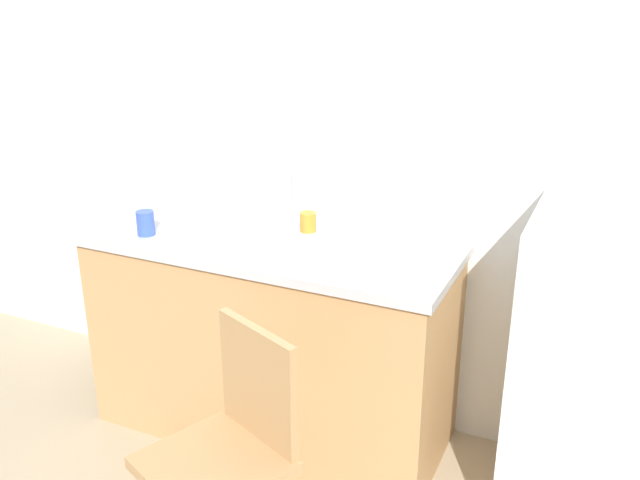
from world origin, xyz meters
The scene contains 9 objects.
back_wall centered at (0.00, 1.00, 1.23)m, with size 4.80×0.10×2.45m, color silver.
cabinet_base centered at (-0.31, 0.65, 0.43)m, with size 1.51×0.60×0.87m, color tan.
countertop centered at (-0.31, 0.65, 0.89)m, with size 1.55×0.64×0.04m, color #B7B7BC.
faucet centered at (-0.32, 0.90, 1.02)m, with size 0.02×0.02×0.23m, color #B7B7BC.
refrigerator centered at (0.98, 0.67, 0.58)m, with size 0.53×0.57×1.17m, color silver.
chair centered at (-0.04, -0.13, 0.50)m, with size 0.52×0.52×0.89m.
dish_tray centered at (0.06, 0.67, 0.93)m, with size 0.28×0.20×0.05m, color white.
cup_orange centered at (-0.20, 0.80, 0.95)m, with size 0.07×0.07×0.08m, color orange.
cup_blue centered at (-0.80, 0.48, 0.96)m, with size 0.07×0.07×0.10m, color blue.
Camera 1 is at (0.98, -1.65, 1.89)m, focal length 38.53 mm.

